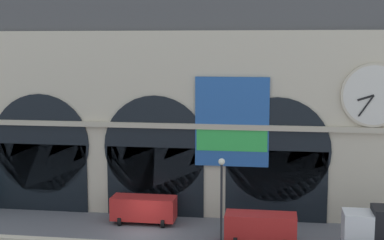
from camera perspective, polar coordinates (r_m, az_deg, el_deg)
ground_plane at (r=44.47m, az=-5.08°, el=-11.39°), size 200.00×200.00×0.00m
station_building at (r=49.37m, az=-3.17°, el=2.15°), size 42.51×4.98×20.22m
van_center at (r=46.72m, az=-4.88°, el=-8.84°), size 5.20×2.48×2.20m
van_mideast at (r=42.42m, az=6.92°, el=-10.59°), size 5.20×2.48×2.20m
street_lamp_quayside at (r=38.53m, az=2.98°, el=-7.51°), size 0.44×0.44×6.90m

